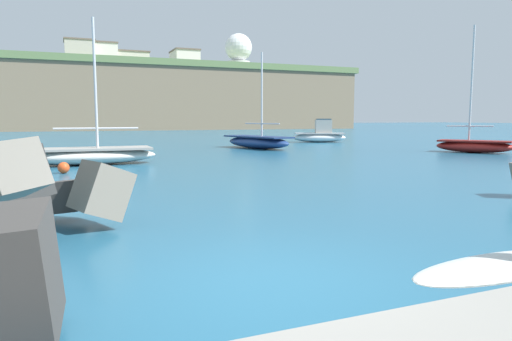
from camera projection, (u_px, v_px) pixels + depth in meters
name	position (u px, v px, depth m)	size (l,w,h in m)	color
ground_plane	(271.00, 280.00, 6.03)	(400.00, 400.00, 0.00)	#235B7A
breakwater_jetty	(70.00, 185.00, 6.70)	(32.80, 6.56, 2.27)	gray
boat_near_left	(320.00, 135.00, 41.33)	(5.03, 3.47, 2.11)	white
boat_near_centre	(258.00, 141.00, 32.71)	(3.69, 6.56, 6.67)	navy
boat_mid_left	(474.00, 145.00, 28.66)	(3.88, 4.72, 7.80)	maroon
boat_mid_centre	(87.00, 155.00, 21.16)	(6.23, 2.17, 6.65)	beige
mooring_buoy_inner	(64.00, 168.00, 17.82)	(0.44, 0.44, 0.44)	#E54C1E
mooring_buoy_middle	(61.00, 158.00, 22.15)	(0.44, 0.44, 0.44)	#E54C1E
headland_bluff	(163.00, 99.00, 100.11)	(76.20, 35.47, 12.87)	#847056
radar_dome	(238.00, 52.00, 110.54)	(6.54, 6.54, 9.51)	silver
station_building_west	(130.00, 62.00, 105.33)	(8.37, 7.36, 4.39)	beige
station_building_central	(185.00, 61.00, 103.68)	(5.58, 7.84, 4.50)	silver
station_building_east	(80.00, 54.00, 98.49)	(6.30, 6.14, 5.93)	#B2ADA3
station_building_annex	(105.00, 57.00, 102.74)	(5.37, 7.75, 5.87)	silver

